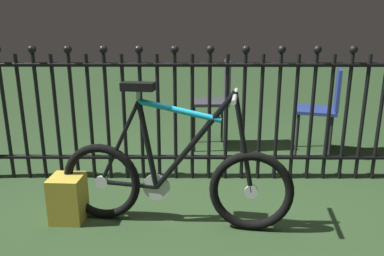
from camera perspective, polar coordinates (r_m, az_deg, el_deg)
ground_plane at (r=2.72m, az=2.40°, el=-12.21°), size 20.00×20.00×0.00m
iron_fence at (r=3.03m, az=0.93°, el=2.64°), size 3.89×0.07×1.14m
bicycle at (r=2.41m, az=-2.79°, el=-7.71°), size 1.49×0.40×0.93m
chair_navy at (r=3.87m, az=19.53°, el=3.56°), size 0.49×0.49×0.86m
chair_charcoal at (r=3.86m, az=3.79°, el=5.02°), size 0.40×0.39×0.91m
display_crate at (r=2.65m, az=-18.31°, el=-10.10°), size 0.22×0.22×0.31m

